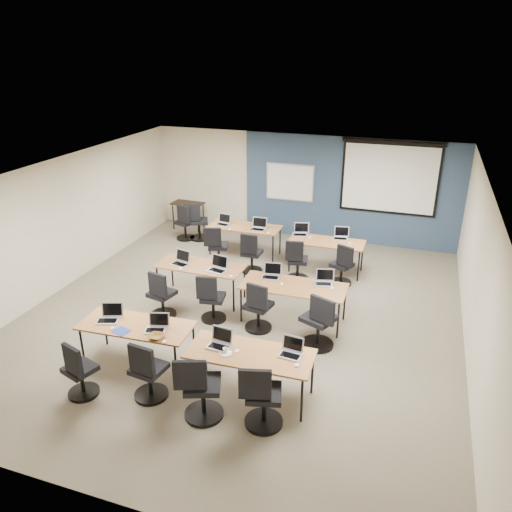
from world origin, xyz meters
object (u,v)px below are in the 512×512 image
(laptop_2, at_px, (220,342))
(task_chair_3, at_px, (262,401))
(projector_screen, at_px, (390,174))
(training_table_mid_right, at_px, (294,288))
(training_table_front_right, at_px, (250,355))
(training_table_back_right, at_px, (327,243))
(task_chair_0, at_px, (79,374))
(laptop_10, at_px, (300,232))
(laptop_3, at_px, (291,351))
(task_chair_7, at_px, (319,325))
(laptop_5, at_px, (218,267))
(spare_chair_b, at_px, (185,225))
(task_chair_8, at_px, (217,250))
(laptop_0, at_px, (110,316))
(training_table_back_left, at_px, (245,228))
(laptop_1, at_px, (157,326))
(laptop_8, at_px, (223,222))
(training_table_mid_left, at_px, (201,267))
(task_chair_10, at_px, (297,264))
(task_chair_6, at_px, (258,310))
(spare_chair_a, at_px, (198,225))
(utility_table, at_px, (188,206))
(laptop_7, at_px, (324,280))
(task_chair_9, at_px, (251,256))
(task_chair_4, at_px, (161,298))
(laptop_11, at_px, (341,236))
(task_chair_11, at_px, (342,268))
(task_chair_2, at_px, (200,392))
(task_chair_1, at_px, (148,375))
(laptop_4, at_px, (181,261))
(task_chair_5, at_px, (211,302))
(whiteboard, at_px, (290,183))

(laptop_2, distance_m, task_chair_3, 1.10)
(projector_screen, bearing_deg, training_table_mid_right, -105.77)
(training_table_front_right, height_order, training_table_back_right, same)
(task_chair_0, relative_size, laptop_10, 2.73)
(training_table_back_right, distance_m, laptop_3, 4.50)
(laptop_2, relative_size, task_chair_7, 0.32)
(training_table_front_right, xyz_separation_m, task_chair_3, (0.36, -0.57, -0.27))
(laptop_5, relative_size, spare_chair_b, 0.38)
(task_chair_8, bearing_deg, task_chair_7, -58.75)
(task_chair_8, bearing_deg, laptop_0, -109.76)
(training_table_back_left, bearing_deg, laptop_1, -86.23)
(task_chair_7, xyz_separation_m, laptop_8, (-3.11, 3.40, 0.36))
(task_chair_3, relative_size, laptop_10, 2.92)
(training_table_mid_left, distance_m, task_chair_10, 2.18)
(task_chair_6, bearing_deg, spare_chair_a, 139.03)
(task_chair_7, relative_size, utility_table, 1.19)
(laptop_5, xyz_separation_m, laptop_7, (2.07, 0.08, -0.00))
(task_chair_9, bearing_deg, training_table_back_right, 20.96)
(task_chair_4, distance_m, laptop_11, 4.34)
(task_chair_0, relative_size, task_chair_11, 1.00)
(training_table_front_right, bearing_deg, projector_screen, 77.41)
(laptop_2, distance_m, task_chair_2, 0.81)
(training_table_front_right, bearing_deg, task_chair_0, -161.97)
(laptop_7, distance_m, laptop_11, 2.39)
(laptop_11, relative_size, spare_chair_b, 0.35)
(task_chair_1, relative_size, laptop_7, 2.96)
(laptop_11, bearing_deg, laptop_0, -131.35)
(laptop_10, xyz_separation_m, task_chair_10, (0.15, -0.89, -0.40))
(laptop_4, relative_size, task_chair_5, 0.36)
(task_chair_2, bearing_deg, laptop_3, 19.01)
(task_chair_4, relative_size, laptop_5, 2.68)
(task_chair_5, bearing_deg, laptop_0, -132.45)
(projector_screen, height_order, training_table_mid_left, projector_screen)
(laptop_3, relative_size, utility_table, 0.36)
(task_chair_1, distance_m, spare_chair_a, 6.42)
(whiteboard, height_order, laptop_11, whiteboard)
(training_table_front_right, bearing_deg, task_chair_10, 92.96)
(task_chair_5, bearing_deg, training_table_back_left, 88.84)
(task_chair_1, bearing_deg, laptop_3, 27.78)
(training_table_mid_right, relative_size, task_chair_3, 1.91)
(whiteboard, relative_size, task_chair_8, 1.31)
(task_chair_9, relative_size, laptop_10, 2.78)
(laptop_0, distance_m, task_chair_3, 2.91)
(laptop_11, bearing_deg, task_chair_1, -118.58)
(laptop_1, bearing_deg, training_table_mid_left, 82.08)
(spare_chair_a, bearing_deg, laptop_8, -55.90)
(task_chair_2, bearing_deg, projector_screen, 56.79)
(whiteboard, relative_size, laptop_7, 3.84)
(training_table_front_right, relative_size, task_chair_5, 1.91)
(training_table_mid_left, bearing_deg, task_chair_7, -20.21)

